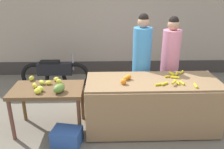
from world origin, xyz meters
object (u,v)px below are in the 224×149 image
(vendor_woman_pink_shirt, at_px, (170,64))
(parked_motorcycle, at_px, (55,73))
(produce_crate, at_px, (67,137))
(produce_sack, at_px, (100,98))
(vendor_woman_blue_shirt, at_px, (141,64))

(vendor_woman_pink_shirt, height_order, parked_motorcycle, vendor_woman_pink_shirt)
(vendor_woman_pink_shirt, distance_m, produce_crate, 2.29)
(parked_motorcycle, relative_size, produce_sack, 3.58)
(parked_motorcycle, bearing_deg, produce_sack, -42.19)
(vendor_woman_blue_shirt, xyz_separation_m, parked_motorcycle, (-1.85, 0.98, -0.54))
(produce_sack, bearing_deg, vendor_woman_pink_shirt, 0.02)
(parked_motorcycle, bearing_deg, vendor_woman_blue_shirt, -27.88)
(vendor_woman_blue_shirt, xyz_separation_m, produce_sack, (-0.80, 0.03, -0.72))
(vendor_woman_blue_shirt, distance_m, produce_sack, 1.08)
(vendor_woman_blue_shirt, height_order, produce_crate, vendor_woman_blue_shirt)
(vendor_woman_blue_shirt, bearing_deg, produce_crate, -139.94)
(produce_sack, bearing_deg, produce_crate, -113.74)
(vendor_woman_blue_shirt, bearing_deg, produce_sack, 178.09)
(vendor_woman_blue_shirt, height_order, produce_sack, vendor_woman_blue_shirt)
(produce_crate, bearing_deg, parked_motorcycle, 105.25)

